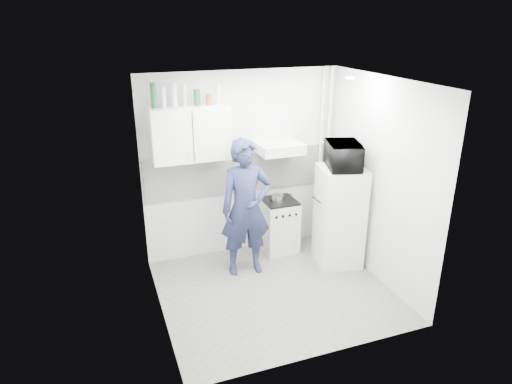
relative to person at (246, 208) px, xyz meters
name	(u,v)px	position (x,y,z in m)	size (l,w,h in m)	color
floor	(274,291)	(0.17, -0.61, -0.92)	(2.80, 2.80, 0.00)	#646355
ceiling	(278,81)	(0.17, -0.61, 1.68)	(2.80, 2.80, 0.00)	white
wall_back	(242,165)	(0.17, 0.64, 0.38)	(2.80, 2.80, 0.00)	silver
wall_left	(155,212)	(-1.23, -0.61, 0.38)	(2.60, 2.60, 0.00)	silver
wall_right	(379,181)	(1.57, -0.61, 0.38)	(2.60, 2.60, 0.00)	silver
person	(246,208)	(0.00, 0.00, 0.00)	(0.67, 0.44, 1.84)	#1D2442
stove	(279,226)	(0.64, 0.39, -0.54)	(0.48, 0.48, 0.76)	silver
fridge	(339,216)	(1.27, -0.22, -0.22)	(0.58, 0.58, 1.40)	white
stove_top	(280,201)	(0.64, 0.39, -0.14)	(0.46, 0.46, 0.03)	black
saucepan	(278,198)	(0.60, 0.36, -0.08)	(0.17, 0.17, 0.09)	silver
microwave	(344,156)	(1.27, -0.22, 0.64)	(0.41, 0.60, 0.33)	black
bottle_a	(153,95)	(-1.01, 0.47, 1.44)	(0.07, 0.07, 0.31)	#144C1E
bottle_b	(163,97)	(-0.89, 0.47, 1.41)	(0.07, 0.07, 0.25)	#B2B7BC
bottle_c	(174,95)	(-0.76, 0.47, 1.43)	(0.07, 0.07, 0.30)	#B2B7BC
bottle_d	(184,95)	(-0.63, 0.47, 1.41)	(0.06, 0.06, 0.27)	silver
canister_a	(197,97)	(-0.47, 0.47, 1.38)	(0.08, 0.08, 0.20)	#144C1E
canister_b	(209,99)	(-0.32, 0.47, 1.35)	(0.07, 0.07, 0.14)	brown
bottle_e	(218,94)	(-0.20, 0.47, 1.41)	(0.06, 0.06, 0.25)	#B2B7BC
upper_cabinet	(190,133)	(-0.58, 0.47, 0.93)	(1.00, 0.35, 0.70)	white
range_hood	(279,148)	(0.62, 0.39, 0.65)	(0.60, 0.50, 0.14)	silver
backsplash	(243,172)	(0.17, 0.63, 0.28)	(2.74, 0.03, 0.60)	white
pipe_a	(327,157)	(1.47, 0.56, 0.38)	(0.05, 0.05, 2.60)	silver
pipe_b	(320,158)	(1.35, 0.56, 0.38)	(0.04, 0.04, 2.60)	silver
ceiling_spot_fixture	(350,78)	(1.17, -0.41, 1.65)	(0.10, 0.10, 0.02)	white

